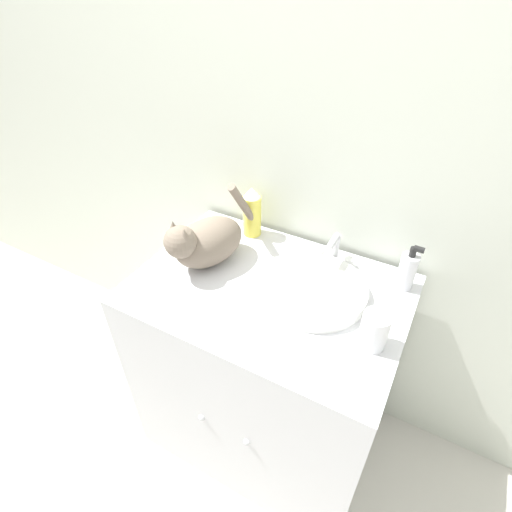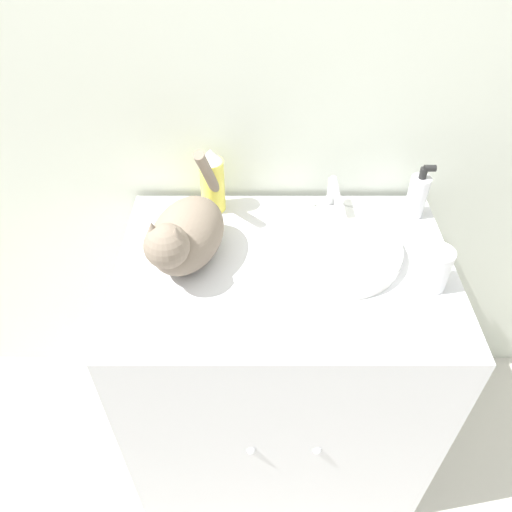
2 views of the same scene
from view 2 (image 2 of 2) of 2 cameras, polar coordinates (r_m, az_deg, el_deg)
name	(u,v)px [view 2 (image 2 of 2)]	position (r m, az deg, el deg)	size (l,w,h in m)	color
wall_back	(288,41)	(1.31, 3.63, 23.32)	(6.00, 0.05, 2.50)	silver
vanity_cabinet	(281,363)	(1.56, 2.83, -12.12)	(0.84, 0.61, 0.82)	silver
sink_basin	(338,249)	(1.28, 9.38, 0.75)	(0.32, 0.32, 0.04)	white
faucet	(332,199)	(1.38, 8.73, 6.44)	(0.14, 0.10, 0.12)	silver
cat	(186,235)	(1.21, -8.01, 2.43)	(0.23, 0.37, 0.24)	#7A6B5B
soap_bottle	(419,195)	(1.43, 18.11, 6.60)	(0.06, 0.05, 0.16)	silver
spray_bottle	(214,181)	(1.37, -4.87, 8.56)	(0.07, 0.07, 0.19)	#EADB4C
cup	(435,269)	(1.23, 19.80, -1.39)	(0.07, 0.07, 0.11)	white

